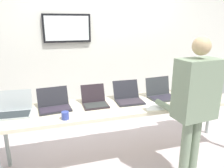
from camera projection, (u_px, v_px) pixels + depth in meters
ground at (126, 158)px, 2.99m from camera, size 8.00×8.00×0.04m
back_wall at (105, 51)px, 3.65m from camera, size 8.00×0.11×2.66m
workbench at (128, 107)px, 2.78m from camera, size 3.26×0.70×0.80m
equipment_box at (211, 81)px, 3.24m from camera, size 0.36×0.37×0.30m
laptop_station_0 at (14, 109)px, 2.43m from camera, size 0.39×0.32×0.25m
laptop_station_1 at (54, 104)px, 2.58m from camera, size 0.40×0.36×0.23m
laptop_station_2 at (95, 101)px, 2.71m from camera, size 0.31×0.32×0.23m
laptop_station_3 at (128, 97)px, 2.83m from camera, size 0.36×0.36×0.25m
laptop_station_4 at (161, 93)px, 2.96m from camera, size 0.40×0.35×0.27m
laptop_station_5 at (189, 90)px, 3.10m from camera, size 0.35×0.37×0.25m
person at (195, 100)px, 2.27m from camera, size 0.48×0.62×1.67m
coffee_mug at (65, 116)px, 2.30m from camera, size 0.08×0.08×0.08m
paper_sheet at (152, 106)px, 2.68m from camera, size 0.26×0.33×0.00m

